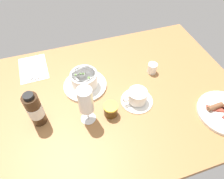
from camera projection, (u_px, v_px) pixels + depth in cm
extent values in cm
cube|color=#9E6B3D|center=(121.00, 95.00, 96.09)|extent=(110.00, 84.00, 3.00)
cylinder|color=white|center=(85.00, 85.00, 97.15)|extent=(20.07, 20.07, 1.20)
cylinder|color=white|center=(84.00, 79.00, 94.02)|extent=(12.21, 12.21, 7.02)
cylinder|color=beige|center=(84.00, 75.00, 91.96)|extent=(10.50, 10.50, 1.60)
sphere|color=#74A34E|center=(76.00, 75.00, 90.79)|extent=(0.95, 0.95, 0.95)
sphere|color=#74A34E|center=(89.00, 78.00, 89.72)|extent=(1.16, 1.16, 1.16)
sphere|color=#74A34E|center=(80.00, 74.00, 91.28)|extent=(0.88, 0.88, 0.88)
sphere|color=#74A34E|center=(83.00, 74.00, 91.28)|extent=(0.94, 0.94, 0.94)
cube|color=white|center=(33.00, 68.00, 105.29)|extent=(14.10, 19.69, 0.30)
cube|color=silver|center=(35.00, 66.00, 105.85)|extent=(1.60, 14.03, 0.50)
cube|color=silver|center=(36.00, 76.00, 101.05)|extent=(2.30, 3.66, 0.40)
cube|color=silver|center=(30.00, 67.00, 105.28)|extent=(1.37, 13.02, 0.50)
ellipsoid|color=silver|center=(30.00, 76.00, 100.94)|extent=(2.40, 4.00, 0.60)
cylinder|color=white|center=(137.00, 100.00, 91.57)|extent=(14.16, 14.16, 0.90)
cylinder|color=white|center=(137.00, 96.00, 89.15)|extent=(8.25, 8.25, 5.47)
cylinder|color=#2E2312|center=(138.00, 93.00, 87.44)|extent=(7.02, 7.02, 1.00)
torus|color=white|center=(127.00, 99.00, 87.72)|extent=(3.64, 1.01, 3.60)
cylinder|color=white|center=(152.00, 68.00, 101.85)|extent=(4.57, 4.57, 5.16)
cone|color=white|center=(157.00, 65.00, 100.59)|extent=(2.41, 1.89, 2.31)
cylinder|color=white|center=(88.00, 118.00, 85.87)|extent=(6.22, 6.22, 0.40)
cylinder|color=white|center=(88.00, 114.00, 83.30)|extent=(0.80, 0.80, 6.34)
cylinder|color=white|center=(86.00, 100.00, 76.54)|extent=(5.83, 5.83, 11.42)
cylinder|color=#F5E2C9|center=(86.00, 103.00, 77.84)|extent=(4.78, 4.78, 6.85)
cylinder|color=#4C2F10|center=(111.00, 110.00, 85.65)|extent=(5.70, 5.70, 4.91)
cylinder|color=yellow|center=(111.00, 106.00, 83.47)|extent=(5.98, 5.98, 0.80)
cylinder|color=#382314|center=(35.00, 110.00, 79.45)|extent=(5.89, 5.89, 15.48)
cylinder|color=silver|center=(35.00, 110.00, 79.68)|extent=(6.00, 6.00, 5.88)
cylinder|color=black|center=(28.00, 96.00, 72.99)|extent=(3.83, 3.83, 1.47)
cylinder|color=white|center=(224.00, 112.00, 87.11)|extent=(22.67, 22.67, 1.40)
cube|color=#9A3828|center=(217.00, 109.00, 87.04)|extent=(9.08, 6.31, 0.60)
cylinder|color=brown|center=(215.00, 107.00, 86.72)|extent=(7.12, 2.61, 2.20)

